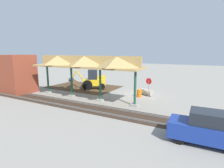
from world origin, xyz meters
TOP-DOWN VIEW (x-y plane):
  - ground_plane at (0.00, 0.00)m, footprint 120.00×120.00m
  - dirt_work_zone at (9.35, -0.84)m, footprint 10.43×7.00m
  - platform_canopy at (4.98, 4.46)m, footprint 13.26×3.20m
  - rail_tracks at (0.00, 7.17)m, footprint 60.00×2.58m
  - stop_sign at (-1.17, 0.28)m, footprint 0.74×0.25m
  - backhoe at (7.26, -0.44)m, footprint 4.96×3.78m
  - dirt_mound at (11.56, -1.17)m, footprint 6.11×6.11m
  - concrete_pipe at (-0.74, -0.39)m, footprint 1.77×1.30m
  - brick_utility_building at (15.05, 6.12)m, footprint 4.46×3.33m
  - distant_parked_car at (-7.41, 9.35)m, footprint 4.23×1.83m
  - traffic_barrel at (-0.24, 0.88)m, footprint 0.56×0.56m

SIDE VIEW (x-z plane):
  - ground_plane at x=0.00m, z-range 0.00..0.00m
  - dirt_mound at x=11.56m, z-range -1.04..1.04m
  - dirt_work_zone at x=9.35m, z-range 0.00..0.01m
  - rail_tracks at x=0.00m, z-range -0.05..0.10m
  - concrete_pipe at x=-0.74m, z-range 0.00..0.79m
  - traffic_barrel at x=-0.24m, z-range 0.00..0.90m
  - distant_parked_car at x=-7.41m, z-range -0.01..1.97m
  - backhoe at x=7.26m, z-range -0.14..2.68m
  - stop_sign at x=-1.17m, z-range 0.50..2.78m
  - brick_utility_building at x=15.05m, z-range 0.00..4.94m
  - platform_canopy at x=4.98m, z-range 1.72..6.62m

